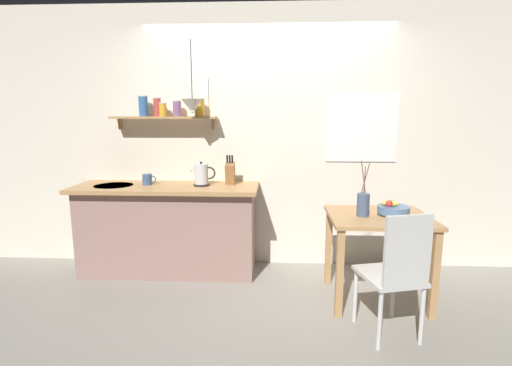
{
  "coord_description": "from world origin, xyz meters",
  "views": [
    {
      "loc": [
        0.08,
        -3.34,
        1.59
      ],
      "look_at": [
        -0.1,
        0.25,
        0.95
      ],
      "focal_mm": 26.47,
      "sensor_mm": 36.0,
      "label": 1
    }
  ],
  "objects_px": {
    "dining_table": "(378,231)",
    "coffee_mug_by_sink": "(148,179)",
    "twig_vase": "(363,204)",
    "fruit_bowl": "(393,209)",
    "electric_kettle": "(202,175)",
    "knife_block": "(230,173)",
    "dining_chair_near": "(396,271)",
    "pendant_lamp": "(192,106)"
  },
  "relations": [
    {
      "from": "dining_chair_near",
      "to": "twig_vase",
      "type": "xyz_separation_m",
      "value": [
        -0.12,
        0.57,
        0.34
      ]
    },
    {
      "from": "twig_vase",
      "to": "electric_kettle",
      "type": "distance_m",
      "value": 1.57
    },
    {
      "from": "fruit_bowl",
      "to": "coffee_mug_by_sink",
      "type": "xyz_separation_m",
      "value": [
        -2.28,
        0.52,
        0.15
      ]
    },
    {
      "from": "dining_table",
      "to": "coffee_mug_by_sink",
      "type": "xyz_separation_m",
      "value": [
        -2.17,
        0.54,
        0.34
      ]
    },
    {
      "from": "dining_table",
      "to": "fruit_bowl",
      "type": "relative_size",
      "value": 3.15
    },
    {
      "from": "twig_vase",
      "to": "pendant_lamp",
      "type": "xyz_separation_m",
      "value": [
        -1.53,
        0.51,
        0.82
      ]
    },
    {
      "from": "dining_table",
      "to": "knife_block",
      "type": "height_order",
      "value": "knife_block"
    },
    {
      "from": "knife_block",
      "to": "coffee_mug_by_sink",
      "type": "bearing_deg",
      "value": -176.12
    },
    {
      "from": "coffee_mug_by_sink",
      "to": "pendant_lamp",
      "type": "distance_m",
      "value": 0.88
    },
    {
      "from": "knife_block",
      "to": "coffee_mug_by_sink",
      "type": "distance_m",
      "value": 0.84
    },
    {
      "from": "twig_vase",
      "to": "dining_table",
      "type": "bearing_deg",
      "value": 12.37
    },
    {
      "from": "twig_vase",
      "to": "electric_kettle",
      "type": "xyz_separation_m",
      "value": [
        -1.46,
        0.54,
        0.15
      ]
    },
    {
      "from": "twig_vase",
      "to": "pendant_lamp",
      "type": "relative_size",
      "value": 0.69
    },
    {
      "from": "dining_table",
      "to": "dining_chair_near",
      "type": "distance_m",
      "value": 0.61
    },
    {
      "from": "knife_block",
      "to": "twig_vase",
      "type": "bearing_deg",
      "value": -27.66
    },
    {
      "from": "coffee_mug_by_sink",
      "to": "pendant_lamp",
      "type": "relative_size",
      "value": 0.21
    },
    {
      "from": "pendant_lamp",
      "to": "fruit_bowl",
      "type": "bearing_deg",
      "value": -14.29
    },
    {
      "from": "electric_kettle",
      "to": "knife_block",
      "type": "bearing_deg",
      "value": 17.5
    },
    {
      "from": "dining_chair_near",
      "to": "coffee_mug_by_sink",
      "type": "relative_size",
      "value": 6.85
    },
    {
      "from": "coffee_mug_by_sink",
      "to": "fruit_bowl",
      "type": "bearing_deg",
      "value": -12.75
    },
    {
      "from": "fruit_bowl",
      "to": "coffee_mug_by_sink",
      "type": "height_order",
      "value": "coffee_mug_by_sink"
    },
    {
      "from": "electric_kettle",
      "to": "knife_block",
      "type": "xyz_separation_m",
      "value": [
        0.27,
        0.09,
        0.01
      ]
    },
    {
      "from": "pendant_lamp",
      "to": "dining_chair_near",
      "type": "bearing_deg",
      "value": -33.24
    },
    {
      "from": "dining_table",
      "to": "fruit_bowl",
      "type": "xyz_separation_m",
      "value": [
        0.12,
        0.02,
        0.19
      ]
    },
    {
      "from": "knife_block",
      "to": "pendant_lamp",
      "type": "bearing_deg",
      "value": -161.13
    },
    {
      "from": "dining_chair_near",
      "to": "pendant_lamp",
      "type": "distance_m",
      "value": 2.29
    },
    {
      "from": "twig_vase",
      "to": "electric_kettle",
      "type": "height_order",
      "value": "twig_vase"
    },
    {
      "from": "dining_chair_near",
      "to": "dining_table",
      "type": "bearing_deg",
      "value": 87.2
    },
    {
      "from": "dining_chair_near",
      "to": "coffee_mug_by_sink",
      "type": "bearing_deg",
      "value": 151.94
    },
    {
      "from": "dining_chair_near",
      "to": "electric_kettle",
      "type": "xyz_separation_m",
      "value": [
        -1.58,
        1.11,
        0.5
      ]
    },
    {
      "from": "knife_block",
      "to": "coffee_mug_by_sink",
      "type": "relative_size",
      "value": 2.16
    },
    {
      "from": "coffee_mug_by_sink",
      "to": "twig_vase",
      "type": "bearing_deg",
      "value": -15.68
    },
    {
      "from": "twig_vase",
      "to": "electric_kettle",
      "type": "relative_size",
      "value": 1.9
    },
    {
      "from": "dining_chair_near",
      "to": "electric_kettle",
      "type": "height_order",
      "value": "electric_kettle"
    },
    {
      "from": "electric_kettle",
      "to": "pendant_lamp",
      "type": "distance_m",
      "value": 0.67
    },
    {
      "from": "coffee_mug_by_sink",
      "to": "pendant_lamp",
      "type": "height_order",
      "value": "pendant_lamp"
    },
    {
      "from": "fruit_bowl",
      "to": "coffee_mug_by_sink",
      "type": "distance_m",
      "value": 2.35
    },
    {
      "from": "dining_table",
      "to": "fruit_bowl",
      "type": "distance_m",
      "value": 0.22
    },
    {
      "from": "electric_kettle",
      "to": "knife_block",
      "type": "height_order",
      "value": "knife_block"
    },
    {
      "from": "dining_table",
      "to": "twig_vase",
      "type": "xyz_separation_m",
      "value": [
        -0.15,
        -0.03,
        0.24
      ]
    },
    {
      "from": "dining_chair_near",
      "to": "knife_block",
      "type": "bearing_deg",
      "value": 137.53
    },
    {
      "from": "dining_table",
      "to": "coffee_mug_by_sink",
      "type": "relative_size",
      "value": 6.0
    }
  ]
}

